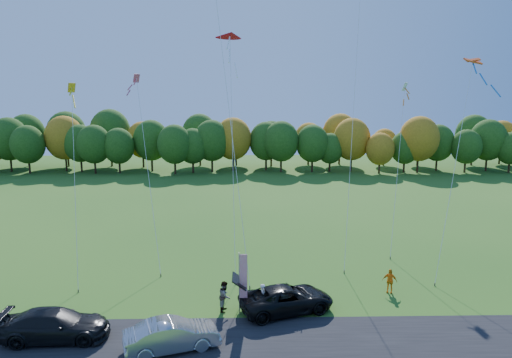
{
  "coord_description": "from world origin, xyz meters",
  "views": [
    {
      "loc": [
        -0.72,
        -25.76,
        12.45
      ],
      "look_at": [
        0.0,
        6.0,
        7.0
      ],
      "focal_mm": 32.0,
      "sensor_mm": 36.0,
      "label": 1
    }
  ],
  "objects_px": {
    "person_east": "(390,281)",
    "feather_flag": "(242,277)",
    "black_suv": "(287,299)",
    "silver_sedan": "(172,335)"
  },
  "relations": [
    {
      "from": "black_suv",
      "to": "feather_flag",
      "type": "height_order",
      "value": "feather_flag"
    },
    {
      "from": "silver_sedan",
      "to": "feather_flag",
      "type": "distance_m",
      "value": 5.39
    },
    {
      "from": "silver_sedan",
      "to": "person_east",
      "type": "height_order",
      "value": "person_east"
    },
    {
      "from": "black_suv",
      "to": "person_east",
      "type": "bearing_deg",
      "value": -88.12
    },
    {
      "from": "black_suv",
      "to": "feather_flag",
      "type": "relative_size",
      "value": 1.48
    },
    {
      "from": "black_suv",
      "to": "feather_flag",
      "type": "distance_m",
      "value": 3.07
    },
    {
      "from": "silver_sedan",
      "to": "feather_flag",
      "type": "xyz_separation_m",
      "value": [
        3.54,
        3.77,
        1.54
      ]
    },
    {
      "from": "silver_sedan",
      "to": "feather_flag",
      "type": "relative_size",
      "value": 1.25
    },
    {
      "from": "person_east",
      "to": "feather_flag",
      "type": "relative_size",
      "value": 0.42
    },
    {
      "from": "black_suv",
      "to": "silver_sedan",
      "type": "relative_size",
      "value": 1.19
    }
  ]
}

